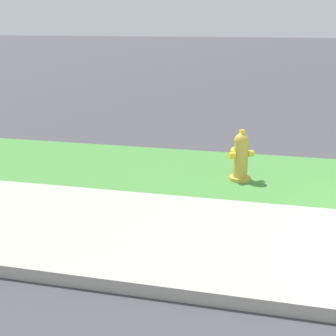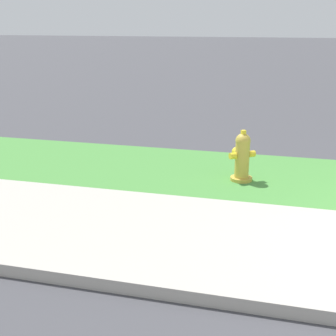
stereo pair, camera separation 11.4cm
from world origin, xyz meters
TOP-DOWN VIEW (x-y plane):
  - fire_hydrant_by_grass_verge at (-2.64, 1.89)m, footprint 0.36×0.35m

SIDE VIEW (x-z plane):
  - fire_hydrant_by_grass_verge at x=-2.64m, z-range -0.02..0.70m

